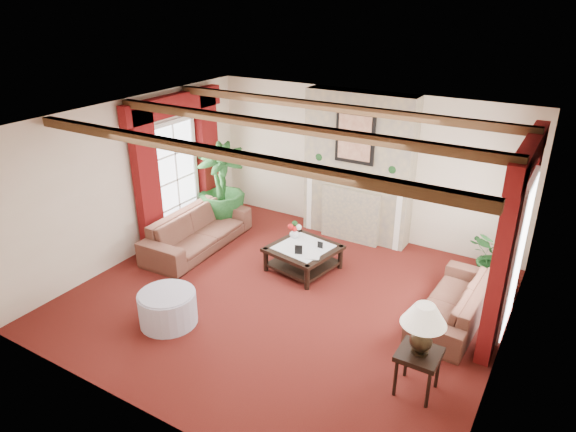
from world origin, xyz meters
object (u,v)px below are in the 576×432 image
Objects in this scene: ottoman at (168,308)px; sofa_right at (455,296)px; coffee_table at (303,258)px; side_table at (417,372)px; sofa_left at (197,225)px; potted_palm at (222,203)px.

sofa_right is at bearing 32.02° from ottoman.
side_table is at bearing -25.49° from coffee_table.
coffee_table is (-2.50, 0.14, -0.18)m from sofa_right.
sofa_left is 1.03m from potted_palm.
sofa_right is 2.48× the size of ottoman.
sofa_right reaches higher than coffee_table.
sofa_left reaches higher than coffee_table.
sofa_left is at bearing -85.83° from sofa_right.
potted_palm reaches higher than side_table.
side_table reaches higher than ottoman.
side_table is at bearing -111.14° from sofa_left.
potted_palm is at bearing 151.71° from side_table.
sofa_right is 1.08× the size of potted_palm.
sofa_right is at bearing 89.90° from side_table.
ottoman is (1.13, -2.00, -0.20)m from sofa_left.
sofa_right is 3.58× the size of side_table.
ottoman is at bearing -55.30° from sofa_right.
sofa_right is 1.97× the size of coffee_table.
sofa_right is 4.82m from potted_palm.
ottoman is (-0.89, -2.26, 0.03)m from coffee_table.
sofa_left is 1.14× the size of sofa_right.
sofa_left is 1.23× the size of potted_palm.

